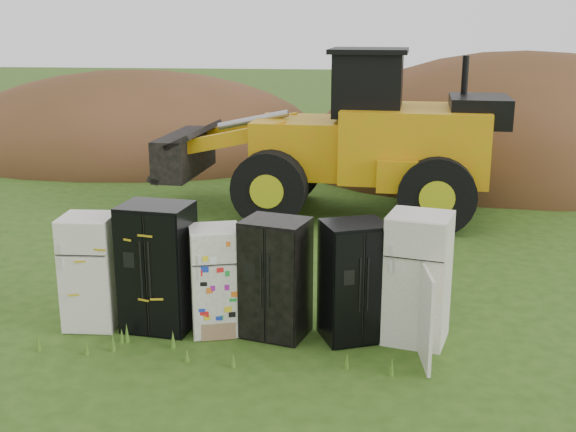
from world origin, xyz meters
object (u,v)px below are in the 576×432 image
fridge_leftmost (91,271)px  fridge_black_right (354,281)px  fridge_dark_mid (276,278)px  fridge_open_door (418,278)px  fridge_sticker (215,280)px  wheel_loader (325,133)px  fridge_black_side (158,267)px

fridge_leftmost → fridge_black_right: 3.93m
fridge_black_right → fridge_leftmost: bearing=158.1°
fridge_leftmost → fridge_dark_mid: size_ratio=0.98×
fridge_black_right → fridge_open_door: fridge_open_door is taller
fridge_sticker → fridge_dark_mid: fridge_dark_mid is taller
fridge_open_door → wheel_loader: bearing=118.3°
fridge_black_side → fridge_leftmost: bearing=-170.4°
fridge_dark_mid → fridge_black_right: bearing=16.4°
fridge_leftmost → fridge_black_right: (3.93, -0.00, 0.01)m
fridge_open_door → wheel_loader: wheel_loader is taller
fridge_open_door → fridge_sticker: bearing=-165.3°
fridge_dark_mid → fridge_black_right: 1.13m
fridge_dark_mid → fridge_open_door: (2.04, 0.04, 0.07)m
fridge_dark_mid → fridge_black_right: fridge_dark_mid is taller
wheel_loader → fridge_black_right: bearing=-79.3°
fridge_leftmost → fridge_sticker: 1.91m
fridge_sticker → fridge_leftmost: bearing=163.2°
fridge_black_right → fridge_open_door: (0.91, 0.02, 0.07)m
fridge_sticker → fridge_open_door: bearing=-16.0°
fridge_black_side → fridge_open_door: (3.81, -0.02, -0.01)m
fridge_sticker → fridge_dark_mid: (0.90, -0.01, 0.07)m
fridge_black_side → fridge_black_right: (2.90, -0.04, -0.08)m
fridge_dark_mid → fridge_leftmost: bearing=-164.9°
fridge_leftmost → fridge_open_door: bearing=-2.4°
fridge_open_door → fridge_leftmost: bearing=-165.6°
fridge_leftmost → fridge_open_door: fridge_open_door is taller
fridge_black_side → wheel_loader: (2.04, 7.01, 0.99)m
fridge_leftmost → fridge_open_door: (4.84, 0.02, 0.08)m
fridge_leftmost → wheel_loader: (3.07, 7.06, 1.08)m
wheel_loader → fridge_dark_mid: bearing=-88.4°
fridge_leftmost → fridge_black_side: fridge_black_side is taller
fridge_black_side → fridge_dark_mid: size_ratio=1.09×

